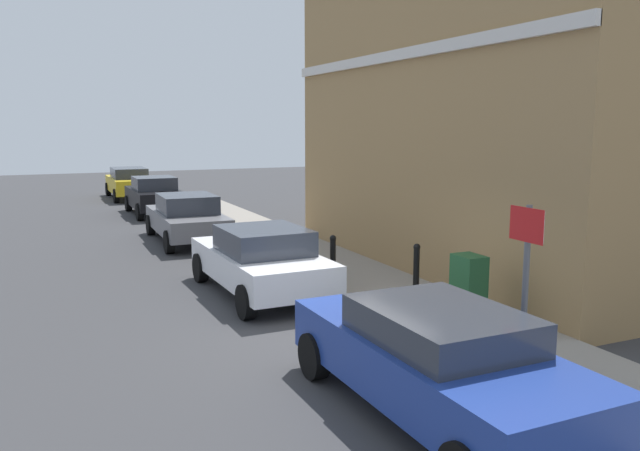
{
  "coord_description": "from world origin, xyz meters",
  "views": [
    {
      "loc": [
        -4.36,
        -8.95,
        3.45
      ],
      "look_at": [
        1.49,
        3.98,
        1.2
      ],
      "focal_mm": 35.75,
      "sensor_mm": 36.0,
      "label": 1
    }
  ],
  "objects": [
    {
      "name": "ground",
      "position": [
        0.0,
        0.0,
        0.0
      ],
      "size": [
        80.0,
        80.0,
        0.0
      ],
      "primitive_type": "plane",
      "color": "#38383A"
    },
    {
      "name": "sidewalk",
      "position": [
        2.1,
        6.0,
        0.07
      ],
      "size": [
        2.21,
        30.0,
        0.15
      ],
      "primitive_type": "cube",
      "color": "gray",
      "rests_on": "ground"
    },
    {
      "name": "corner_building",
      "position": [
        6.95,
        3.43,
        3.79
      ],
      "size": [
        7.61,
        10.86,
        7.58
      ],
      "color": "#9E7A4C",
      "rests_on": "ground"
    },
    {
      "name": "car_blue",
      "position": [
        -0.17,
        -3.0,
        0.73
      ],
      "size": [
        1.88,
        4.44,
        1.37
      ],
      "rotation": [
        0.0,
        0.0,
        1.58
      ],
      "color": "navy",
      "rests_on": "ground"
    },
    {
      "name": "car_white",
      "position": [
        -0.21,
        3.13,
        0.73
      ],
      "size": [
        1.99,
        4.21,
        1.41
      ],
      "rotation": [
        0.0,
        0.0,
        1.59
      ],
      "color": "silver",
      "rests_on": "ground"
    },
    {
      "name": "car_grey",
      "position": [
        -0.26,
        9.69,
        0.73
      ],
      "size": [
        1.93,
        4.36,
        1.42
      ],
      "rotation": [
        0.0,
        0.0,
        1.55
      ],
      "color": "slate",
      "rests_on": "ground"
    },
    {
      "name": "car_black",
      "position": [
        -0.11,
        16.01,
        0.75
      ],
      "size": [
        1.82,
        3.95,
        1.47
      ],
      "rotation": [
        0.0,
        0.0,
        1.57
      ],
      "color": "black",
      "rests_on": "ground"
    },
    {
      "name": "car_yellow",
      "position": [
        -0.24,
        22.06,
        0.77
      ],
      "size": [
        1.8,
        4.39,
        1.46
      ],
      "rotation": [
        0.0,
        0.0,
        1.57
      ],
      "color": "gold",
      "rests_on": "ground"
    },
    {
      "name": "utility_cabinet",
      "position": [
        2.2,
        -0.5,
        0.68
      ],
      "size": [
        0.46,
        0.61,
        1.15
      ],
      "color": "#1E4C28",
      "rests_on": "sidewalk"
    },
    {
      "name": "bollard_near_cabinet",
      "position": [
        2.3,
        1.25,
        0.7
      ],
      "size": [
        0.14,
        0.14,
        1.04
      ],
      "color": "black",
      "rests_on": "sidewalk"
    },
    {
      "name": "bollard_far_kerb",
      "position": [
        1.24,
        2.78,
        0.7
      ],
      "size": [
        0.14,
        0.14,
        1.04
      ],
      "color": "black",
      "rests_on": "sidewalk"
    },
    {
      "name": "street_sign",
      "position": [
        1.32,
        -2.79,
        1.66
      ],
      "size": [
        0.08,
        0.6,
        2.3
      ],
      "color": "#59595B",
      "rests_on": "sidewalk"
    }
  ]
}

